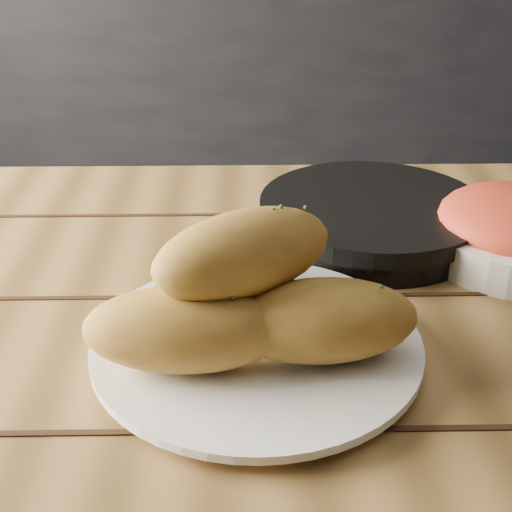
{
  "coord_description": "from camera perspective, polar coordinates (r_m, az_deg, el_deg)",
  "views": [
    {
      "loc": [
        -0.59,
        -0.77,
        1.13
      ],
      "look_at": [
        -0.58,
        -0.23,
        0.84
      ],
      "focal_mm": 50.0,
      "sensor_mm": 36.0,
      "label": 1
    }
  ],
  "objects": [
    {
      "name": "plate",
      "position": [
        0.64,
        0.03,
        -7.24
      ],
      "size": [
        0.29,
        0.29,
        0.02
      ],
      "color": "white",
      "rests_on": "table"
    },
    {
      "name": "bread_rolls",
      "position": [
        0.6,
        -0.51,
        -3.0
      ],
      "size": [
        0.28,
        0.22,
        0.12
      ],
      "color": "#B08230",
      "rests_on": "plate"
    },
    {
      "name": "table",
      "position": [
        0.71,
        6.49,
        -14.07
      ],
      "size": [
        1.44,
        0.95,
        0.75
      ],
      "color": "olive",
      "rests_on": "ground"
    },
    {
      "name": "counter",
      "position": [
        2.63,
        12.22,
        12.41
      ],
      "size": [
        2.8,
        0.6,
        0.9
      ],
      "primitive_type": "cube",
      "color": "black",
      "rests_on": "ground"
    },
    {
      "name": "skillet",
      "position": [
        0.85,
        9.39,
        3.08
      ],
      "size": [
        0.39,
        0.27,
        0.05
      ],
      "color": "black",
      "rests_on": "table"
    }
  ]
}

